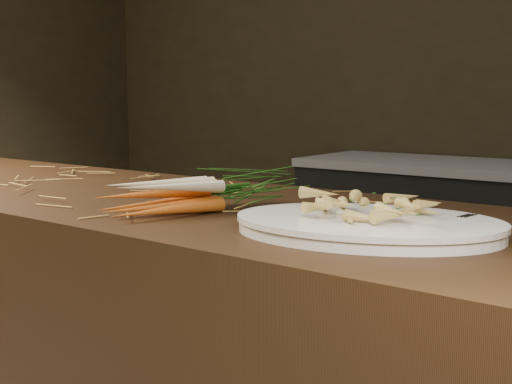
% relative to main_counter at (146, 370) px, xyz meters
% --- Properties ---
extents(main_counter, '(2.40, 0.70, 0.90)m').
position_rel_main_counter_xyz_m(main_counter, '(0.00, 0.00, 0.00)').
color(main_counter, black).
rests_on(main_counter, ground).
extents(back_counter, '(1.82, 0.62, 0.84)m').
position_rel_main_counter_xyz_m(back_counter, '(0.30, 1.88, -0.03)').
color(back_counter, black).
rests_on(back_counter, ground).
extents(straw_bedding, '(1.40, 0.60, 0.02)m').
position_rel_main_counter_xyz_m(straw_bedding, '(0.00, 0.00, 0.46)').
color(straw_bedding, '#A67D3D').
rests_on(straw_bedding, main_counter).
extents(root_veg_bunch, '(0.28, 0.45, 0.08)m').
position_rel_main_counter_xyz_m(root_veg_bunch, '(0.29, -0.05, 0.49)').
color(root_veg_bunch, '#BF4E1A').
rests_on(root_veg_bunch, main_counter).
extents(serving_platter, '(0.53, 0.43, 0.02)m').
position_rel_main_counter_xyz_m(serving_platter, '(0.66, -0.09, 0.46)').
color(serving_platter, white).
rests_on(serving_platter, main_counter).
extents(roasted_veg_heap, '(0.26, 0.22, 0.05)m').
position_rel_main_counter_xyz_m(roasted_veg_heap, '(0.66, -0.09, 0.50)').
color(roasted_veg_heap, '#A38942').
rests_on(roasted_veg_heap, serving_platter).
extents(serving_fork, '(0.04, 0.17, 0.00)m').
position_rel_main_counter_xyz_m(serving_fork, '(0.82, -0.06, 0.48)').
color(serving_fork, silver).
rests_on(serving_fork, serving_platter).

